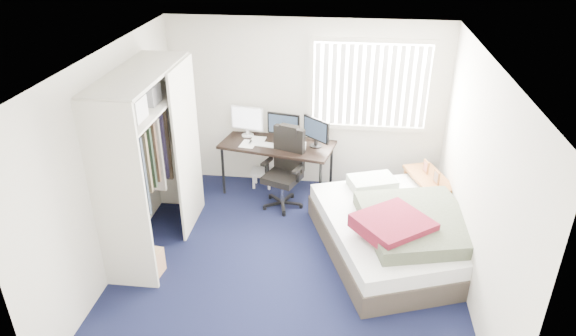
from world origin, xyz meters
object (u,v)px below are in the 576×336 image
(desk, at_px, (278,141))
(bed, at_px, (396,231))
(nightstand, at_px, (429,181))
(office_chair, at_px, (285,176))

(desk, relative_size, bed, 0.67)
(desk, bearing_deg, nightstand, -10.20)
(nightstand, relative_size, bed, 0.36)
(office_chair, bearing_deg, bed, -33.27)
(desk, xyz_separation_m, nightstand, (2.12, -0.38, -0.31))
(desk, relative_size, office_chair, 1.47)
(desk, distance_m, bed, 2.19)
(desk, distance_m, office_chair, 0.53)
(desk, bearing_deg, office_chair, -68.28)
(office_chair, distance_m, nightstand, 1.97)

